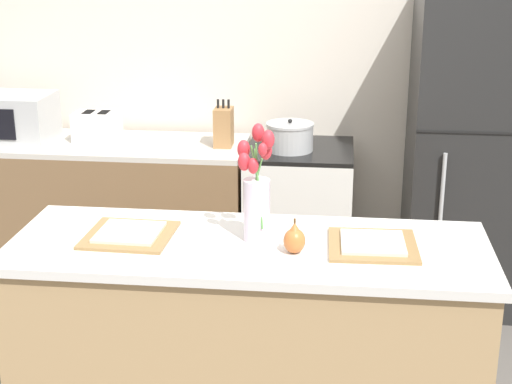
# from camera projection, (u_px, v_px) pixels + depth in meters

# --- Properties ---
(back_wall) EXTENTS (5.20, 0.08, 2.70)m
(back_wall) POSITION_uv_depth(u_px,v_px,m) (289.00, 55.00, 4.68)
(back_wall) COLOR silver
(back_wall) RESTS_ON ground_plane
(kitchen_island) EXTENTS (1.80, 0.66, 0.95)m
(kitchen_island) POSITION_uv_depth(u_px,v_px,m) (249.00, 355.00, 3.07)
(kitchen_island) COLOR tan
(kitchen_island) RESTS_ON ground_plane
(back_counter) EXTENTS (1.68, 0.60, 0.89)m
(back_counter) POSITION_uv_depth(u_px,v_px,m) (106.00, 213.00, 4.71)
(back_counter) COLOR brown
(back_counter) RESTS_ON ground_plane
(stove_range) EXTENTS (0.60, 0.61, 0.89)m
(stove_range) POSITION_uv_depth(u_px,v_px,m) (299.00, 221.00, 4.58)
(stove_range) COLOR silver
(stove_range) RESTS_ON ground_plane
(refrigerator) EXTENTS (0.68, 0.67, 1.75)m
(refrigerator) POSITION_uv_depth(u_px,v_px,m) (471.00, 155.00, 4.34)
(refrigerator) COLOR black
(refrigerator) RESTS_ON ground_plane
(flower_vase) EXTENTS (0.14, 0.14, 0.44)m
(flower_vase) POSITION_uv_depth(u_px,v_px,m) (257.00, 193.00, 2.90)
(flower_vase) COLOR silver
(flower_vase) RESTS_ON kitchen_island
(pear_figurine) EXTENTS (0.08, 0.08, 0.13)m
(pear_figurine) POSITION_uv_depth(u_px,v_px,m) (294.00, 239.00, 2.82)
(pear_figurine) COLOR #C66B33
(pear_figurine) RESTS_ON kitchen_island
(plate_setting_left) EXTENTS (0.33, 0.33, 0.02)m
(plate_setting_left) POSITION_uv_depth(u_px,v_px,m) (129.00, 234.00, 2.99)
(plate_setting_left) COLOR olive
(plate_setting_left) RESTS_ON kitchen_island
(plate_setting_right) EXTENTS (0.33, 0.33, 0.02)m
(plate_setting_right) POSITION_uv_depth(u_px,v_px,m) (373.00, 244.00, 2.89)
(plate_setting_right) COLOR olive
(plate_setting_right) RESTS_ON kitchen_island
(toaster) EXTENTS (0.28, 0.18, 0.17)m
(toaster) POSITION_uv_depth(u_px,v_px,m) (97.00, 126.00, 4.57)
(toaster) COLOR silver
(toaster) RESTS_ON back_counter
(cooking_pot) EXTENTS (0.27, 0.27, 0.18)m
(cooking_pot) POSITION_uv_depth(u_px,v_px,m) (290.00, 137.00, 4.37)
(cooking_pot) COLOR #B2B5B7
(cooking_pot) RESTS_ON stove_range
(microwave) EXTENTS (0.48, 0.37, 0.27)m
(microwave) POSITION_uv_depth(u_px,v_px,m) (11.00, 117.00, 4.58)
(microwave) COLOR #B7BABC
(microwave) RESTS_ON back_counter
(knife_block) EXTENTS (0.10, 0.14, 0.27)m
(knife_block) POSITION_uv_depth(u_px,v_px,m) (224.00, 127.00, 4.45)
(knife_block) COLOR #A37547
(knife_block) RESTS_ON back_counter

